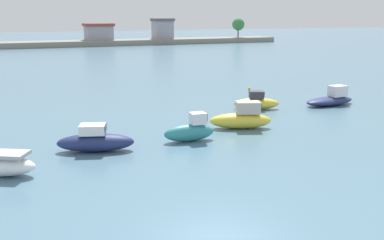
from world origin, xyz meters
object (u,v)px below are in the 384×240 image
Objects in this scene: moored_boat_5 at (256,102)px; mooring_buoy_2 at (249,88)px; moored_boat_2 at (95,141)px; moored_boat_3 at (190,131)px; moored_boat_6 at (331,99)px; moored_boat_4 at (242,118)px.

moored_boat_5 is 9.65m from mooring_buoy_2.
moored_boat_2 is 1.41× the size of moored_boat_3.
moored_boat_6 reaches higher than moored_boat_2.
moored_boat_2 reaches higher than moored_boat_5.
moored_boat_5 is (4.21, 5.10, -0.14)m from moored_boat_4.
moored_boat_2 is at bearing -177.88° from moored_boat_3.
moored_boat_2 is 1.17× the size of moored_boat_5.
mooring_buoy_2 is (4.31, 8.63, -0.42)m from moored_boat_5.
moored_boat_2 is 22.09m from moored_boat_6.
moored_boat_6 is (11.10, 4.10, -0.20)m from moored_boat_4.
moored_boat_6 is (6.89, -0.99, -0.07)m from moored_boat_5.
moored_boat_3 is at bearing -130.42° from mooring_buoy_2.
moored_boat_4 is 14.29× the size of mooring_buoy_2.
moored_boat_3 is 0.66× the size of moored_boat_6.
moored_boat_5 reaches higher than mooring_buoy_2.
moored_boat_3 reaches higher than mooring_buoy_2.
mooring_buoy_2 is at bearing 84.94° from moored_boat_5.
moored_boat_3 reaches higher than moored_boat_5.
moored_boat_4 is 16.16m from mooring_buoy_2.
moored_boat_3 is at bearing -140.70° from moored_boat_4.
moored_boat_2 is at bearing -141.30° from mooring_buoy_2.
mooring_buoy_2 is at bearing 78.61° from moored_boat_4.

